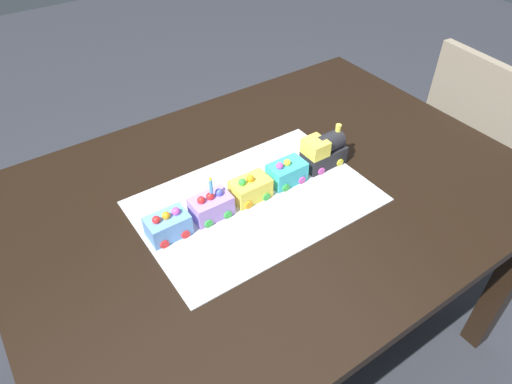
# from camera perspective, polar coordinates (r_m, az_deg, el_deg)

# --- Properties ---
(ground_plane) EXTENTS (8.00, 8.00, 0.00)m
(ground_plane) POSITION_cam_1_polar(r_m,az_deg,el_deg) (1.81, 1.36, -17.52)
(ground_plane) COLOR #2D3038
(dining_table) EXTENTS (1.40, 1.00, 0.74)m
(dining_table) POSITION_cam_1_polar(r_m,az_deg,el_deg) (1.31, 1.80, -3.10)
(dining_table) COLOR black
(dining_table) RESTS_ON ground
(chair) EXTENTS (0.43, 0.43, 0.86)m
(chair) POSITION_cam_1_polar(r_m,az_deg,el_deg) (2.06, 25.89, 5.34)
(chair) COLOR gray
(chair) RESTS_ON ground
(cake_board) EXTENTS (0.60, 0.40, 0.00)m
(cake_board) POSITION_cam_1_polar(r_m,az_deg,el_deg) (1.20, 0.00, -1.15)
(cake_board) COLOR silver
(cake_board) RESTS_ON dining_table
(cake_locomotive) EXTENTS (0.14, 0.08, 0.12)m
(cake_locomotive) POSITION_cam_1_polar(r_m,az_deg,el_deg) (1.30, 8.27, 5.17)
(cake_locomotive) COLOR #232328
(cake_locomotive) RESTS_ON cake_board
(cake_car_flatbed_turquoise) EXTENTS (0.10, 0.08, 0.07)m
(cake_car_flatbed_turquoise) POSITION_cam_1_polar(r_m,az_deg,el_deg) (1.24, 3.69, 2.54)
(cake_car_flatbed_turquoise) COLOR #38B7C6
(cake_car_flatbed_turquoise) RESTS_ON cake_board
(cake_car_gondola_lemon) EXTENTS (0.10, 0.08, 0.07)m
(cake_car_gondola_lemon) POSITION_cam_1_polar(r_m,az_deg,el_deg) (1.19, -0.83, 0.52)
(cake_car_gondola_lemon) COLOR #F4E04C
(cake_car_gondola_lemon) RESTS_ON cake_board
(cake_car_caboose_lavender) EXTENTS (0.10, 0.08, 0.07)m
(cake_car_caboose_lavender) POSITION_cam_1_polar(r_m,az_deg,el_deg) (1.15, -5.71, -1.63)
(cake_car_caboose_lavender) COLOR #AD84E0
(cake_car_caboose_lavender) RESTS_ON cake_board
(cake_car_tanker_sky_blue) EXTENTS (0.10, 0.08, 0.07)m
(cake_car_tanker_sky_blue) POSITION_cam_1_polar(r_m,az_deg,el_deg) (1.11, -10.96, -3.96)
(cake_car_tanker_sky_blue) COLOR #669EEA
(cake_car_tanker_sky_blue) RESTS_ON cake_board
(birthday_candle) EXTENTS (0.01, 0.01, 0.05)m
(birthday_candle) POSITION_cam_1_polar(r_m,az_deg,el_deg) (1.10, -5.74, 1.03)
(birthday_candle) COLOR #4CA5E5
(birthday_candle) RESTS_ON cake_car_caboose_lavender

